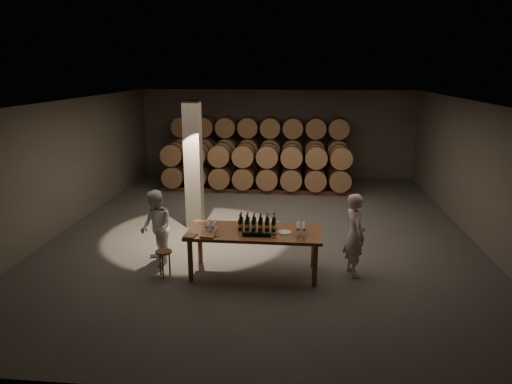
# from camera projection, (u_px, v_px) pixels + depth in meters

# --- Properties ---
(room) EXTENTS (12.00, 12.00, 12.00)m
(room) POSITION_uv_depth(u_px,v_px,m) (194.00, 165.00, 11.44)
(room) COLOR #595653
(room) RESTS_ON ground
(tasting_table) EXTENTS (2.60, 1.10, 0.90)m
(tasting_table) POSITION_uv_depth(u_px,v_px,m) (254.00, 236.00, 8.89)
(tasting_table) COLOR brown
(tasting_table) RESTS_ON ground
(barrel_stack_back) EXTENTS (6.26, 0.95, 2.31)m
(barrel_stack_back) POSITION_uv_depth(u_px,v_px,m) (260.00, 148.00, 16.23)
(barrel_stack_back) COLOR brown
(barrel_stack_back) RESTS_ON ground
(barrel_stack_front) EXTENTS (6.26, 0.95, 1.57)m
(barrel_stack_front) POSITION_uv_depth(u_px,v_px,m) (256.00, 166.00, 14.99)
(barrel_stack_front) COLOR brown
(barrel_stack_front) RESTS_ON ground
(bottle_cluster) EXTENTS (0.73, 0.23, 0.33)m
(bottle_cluster) POSITION_uv_depth(u_px,v_px,m) (257.00, 224.00, 8.89)
(bottle_cluster) COLOR black
(bottle_cluster) RESTS_ON tasting_table
(lying_bottles) EXTENTS (0.64, 0.09, 0.09)m
(lying_bottles) POSITION_uv_depth(u_px,v_px,m) (257.00, 234.00, 8.56)
(lying_bottles) COLOR black
(lying_bottles) RESTS_ON tasting_table
(glass_cluster_left) EXTENTS (0.19, 0.41, 0.17)m
(glass_cluster_left) POSITION_uv_depth(u_px,v_px,m) (211.00, 224.00, 8.87)
(glass_cluster_left) COLOR silver
(glass_cluster_left) RESTS_ON tasting_table
(glass_cluster_right) EXTENTS (0.20, 0.42, 0.18)m
(glass_cluster_right) POSITION_uv_depth(u_px,v_px,m) (301.00, 227.00, 8.71)
(glass_cluster_right) COLOR silver
(glass_cluster_right) RESTS_ON tasting_table
(plate) EXTENTS (0.26, 0.26, 0.02)m
(plate) POSITION_uv_depth(u_px,v_px,m) (285.00, 232.00, 8.76)
(plate) COLOR white
(plate) RESTS_ON tasting_table
(notebook_near) EXTENTS (0.27, 0.23, 0.03)m
(notebook_near) POSITION_uv_depth(u_px,v_px,m) (208.00, 236.00, 8.55)
(notebook_near) COLOR olive
(notebook_near) RESTS_ON tasting_table
(notebook_corner) EXTENTS (0.25, 0.29, 0.02)m
(notebook_corner) POSITION_uv_depth(u_px,v_px,m) (190.00, 235.00, 8.59)
(notebook_corner) COLOR olive
(notebook_corner) RESTS_ON tasting_table
(pen) EXTENTS (0.14, 0.03, 0.01)m
(pen) POSITION_uv_depth(u_px,v_px,m) (216.00, 237.00, 8.54)
(pen) COLOR black
(pen) RESTS_ON tasting_table
(stool) EXTENTS (0.32, 0.32, 0.53)m
(stool) POSITION_uv_depth(u_px,v_px,m) (164.00, 256.00, 8.86)
(stool) COLOR brown
(stool) RESTS_ON ground
(person_man) EXTENTS (0.55, 0.69, 1.66)m
(person_man) POSITION_uv_depth(u_px,v_px,m) (355.00, 235.00, 8.85)
(person_man) COLOR silver
(person_man) RESTS_ON ground
(person_woman) EXTENTS (0.92, 0.96, 1.56)m
(person_woman) POSITION_uv_depth(u_px,v_px,m) (156.00, 228.00, 9.39)
(person_woman) COLOR white
(person_woman) RESTS_ON ground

